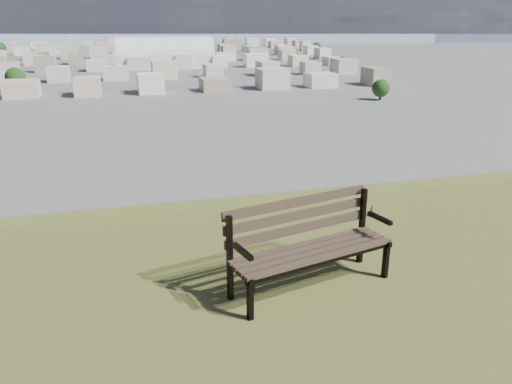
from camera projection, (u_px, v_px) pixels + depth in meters
name	position (u px, v px, depth m)	size (l,w,h in m)	color
park_bench	(307.00, 239.00, 4.68)	(1.66, 0.87, 0.83)	#49392A
arena	(166.00, 58.00, 297.55)	(57.32, 26.67, 23.70)	silver
city_blocks	(116.00, 54.00, 369.52)	(395.00, 361.00, 7.00)	beige
city_trees	(70.00, 60.00, 293.74)	(406.52, 387.20, 9.98)	black
bay_water	(114.00, 37.00, 831.45)	(2400.00, 700.00, 0.12)	#8391A7
far_hills	(87.00, 20.00, 1266.31)	(2050.00, 340.00, 60.00)	#8D94AF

